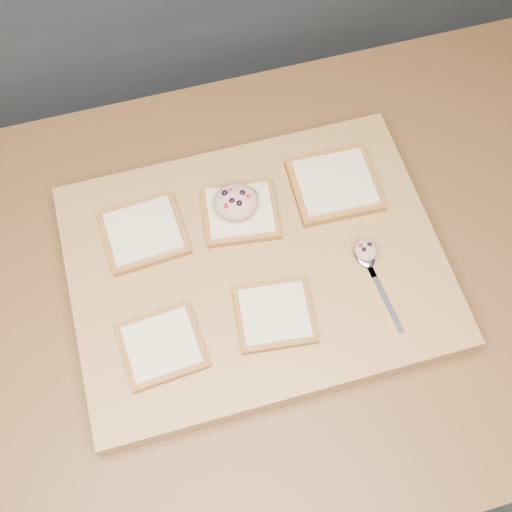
# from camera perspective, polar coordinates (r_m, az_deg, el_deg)

# --- Properties ---
(ground) EXTENTS (4.00, 4.00, 0.00)m
(ground) POSITION_cam_1_polar(r_m,az_deg,el_deg) (1.85, 0.07, -13.54)
(ground) COLOR #515459
(ground) RESTS_ON ground
(island_counter) EXTENTS (2.00, 0.80, 0.90)m
(island_counter) POSITION_cam_1_polar(r_m,az_deg,el_deg) (1.41, 0.09, -9.55)
(island_counter) COLOR slate
(island_counter) RESTS_ON ground
(cutting_board) EXTENTS (0.55, 0.42, 0.04)m
(cutting_board) POSITION_cam_1_polar(r_m,az_deg,el_deg) (0.97, 0.00, -1.03)
(cutting_board) COLOR #B4824D
(cutting_board) RESTS_ON island_counter
(bread_far_left) EXTENTS (0.13, 0.12, 0.02)m
(bread_far_left) POSITION_cam_1_polar(r_m,az_deg,el_deg) (0.98, -9.95, 2.04)
(bread_far_left) COLOR #A36F2A
(bread_far_left) RESTS_ON cutting_board
(bread_far_center) EXTENTS (0.12, 0.12, 0.02)m
(bread_far_center) POSITION_cam_1_polar(r_m,az_deg,el_deg) (0.99, -1.42, 3.90)
(bread_far_center) COLOR #A36F2A
(bread_far_center) RESTS_ON cutting_board
(bread_far_right) EXTENTS (0.14, 0.13, 0.02)m
(bread_far_right) POSITION_cam_1_polar(r_m,az_deg,el_deg) (1.02, 6.99, 6.32)
(bread_far_right) COLOR #A36F2A
(bread_far_right) RESTS_ON cutting_board
(bread_near_left) EXTENTS (0.12, 0.11, 0.02)m
(bread_near_left) POSITION_cam_1_polar(r_m,az_deg,el_deg) (0.91, -8.35, -7.92)
(bread_near_left) COLOR #A36F2A
(bread_near_left) RESTS_ON cutting_board
(bread_near_center) EXTENTS (0.12, 0.11, 0.02)m
(bread_near_center) POSITION_cam_1_polar(r_m,az_deg,el_deg) (0.91, 1.67, -5.24)
(bread_near_center) COLOR #A36F2A
(bread_near_center) RESTS_ON cutting_board
(tuna_salad_dollop) EXTENTS (0.07, 0.06, 0.03)m
(tuna_salad_dollop) POSITION_cam_1_polar(r_m,az_deg,el_deg) (0.97, -1.81, 4.86)
(tuna_salad_dollop) COLOR tan
(tuna_salad_dollop) RESTS_ON bread_far_center
(spoon) EXTENTS (0.03, 0.16, 0.01)m
(spoon) POSITION_cam_1_polar(r_m,az_deg,el_deg) (0.96, 9.86, -0.43)
(spoon) COLOR silver
(spoon) RESTS_ON cutting_board
(spoon_salad) EXTENTS (0.03, 0.04, 0.02)m
(spoon_salad) POSITION_cam_1_polar(r_m,az_deg,el_deg) (0.95, 9.72, 0.55)
(spoon_salad) COLOR tan
(spoon_salad) RESTS_ON spoon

